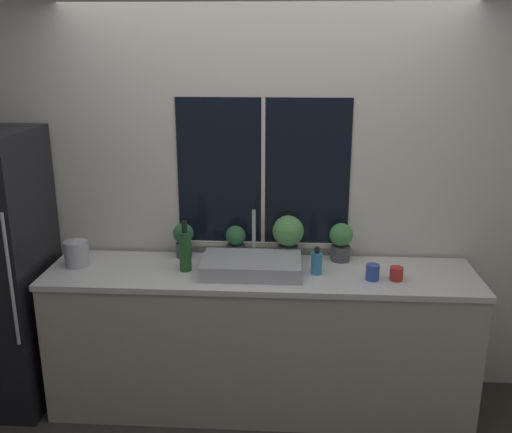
{
  "coord_description": "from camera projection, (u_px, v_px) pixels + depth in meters",
  "views": [
    {
      "loc": [
        0.17,
        -2.94,
        2.25
      ],
      "look_at": [
        -0.03,
        0.29,
        1.28
      ],
      "focal_mm": 40.0,
      "sensor_mm": 36.0,
      "label": 1
    }
  ],
  "objects": [
    {
      "name": "counter",
      "position": [
        260.0,
        339.0,
        3.61
      ],
      "size": [
        2.63,
        0.61,
        0.93
      ],
      "color": "#B2A893",
      "rests_on": "ground_plane"
    },
    {
      "name": "potted_plant_far_right",
      "position": [
        341.0,
        241.0,
        3.62
      ],
      "size": [
        0.15,
        0.15,
        0.25
      ],
      "color": "#4C4C51",
      "rests_on": "counter"
    },
    {
      "name": "potted_plant_far_left",
      "position": [
        183.0,
        238.0,
        3.68
      ],
      "size": [
        0.13,
        0.13,
        0.23
      ],
      "color": "#4C4C51",
      "rests_on": "counter"
    },
    {
      "name": "wall_back",
      "position": [
        263.0,
        190.0,
        3.7
      ],
      "size": [
        8.0,
        0.09,
        2.7
      ],
      "color": "silver",
      "rests_on": "ground_plane"
    },
    {
      "name": "kettle",
      "position": [
        76.0,
        252.0,
        3.55
      ],
      "size": [
        0.15,
        0.15,
        0.18
      ],
      "color": "#B2B2B7",
      "rests_on": "counter"
    },
    {
      "name": "potted_plant_center_right",
      "position": [
        288.0,
        234.0,
        3.63
      ],
      "size": [
        0.2,
        0.2,
        0.29
      ],
      "color": "#4C4C51",
      "rests_on": "counter"
    },
    {
      "name": "ground_plane",
      "position": [
        257.0,
        431.0,
        3.47
      ],
      "size": [
        14.0,
        14.0,
        0.0
      ],
      "primitive_type": "plane",
      "color": "#38332D"
    },
    {
      "name": "mug_red",
      "position": [
        396.0,
        274.0,
        3.34
      ],
      "size": [
        0.08,
        0.08,
        0.08
      ],
      "color": "#B72D28",
      "rests_on": "counter"
    },
    {
      "name": "soap_bottle",
      "position": [
        317.0,
        263.0,
        3.42
      ],
      "size": [
        0.07,
        0.07,
        0.17
      ],
      "color": "teal",
      "rests_on": "counter"
    },
    {
      "name": "sink",
      "position": [
        252.0,
        265.0,
        3.45
      ],
      "size": [
        0.6,
        0.41,
        0.33
      ],
      "color": "#ADADB2",
      "rests_on": "counter"
    },
    {
      "name": "mug_blue",
      "position": [
        373.0,
        272.0,
        3.34
      ],
      "size": [
        0.08,
        0.08,
        0.09
      ],
      "color": "#3351AD",
      "rests_on": "counter"
    },
    {
      "name": "potted_plant_center_left",
      "position": [
        236.0,
        242.0,
        3.67
      ],
      "size": [
        0.13,
        0.13,
        0.22
      ],
      "color": "#4C4C51",
      "rests_on": "counter"
    },
    {
      "name": "bottle_tall",
      "position": [
        185.0,
        250.0,
        3.46
      ],
      "size": [
        0.07,
        0.07,
        0.32
      ],
      "color": "#235128",
      "rests_on": "counter"
    }
  ]
}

